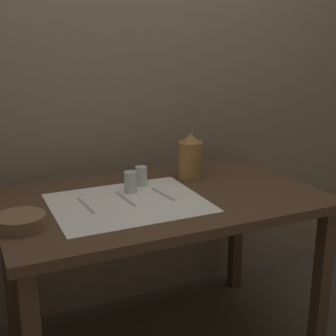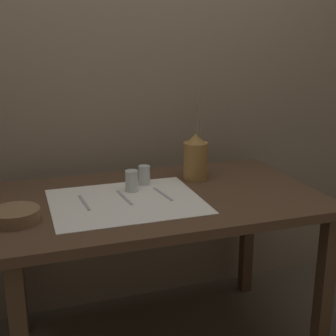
% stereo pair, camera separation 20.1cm
% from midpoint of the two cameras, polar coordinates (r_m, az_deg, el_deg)
% --- Properties ---
extents(stone_wall_back, '(7.00, 0.06, 2.40)m').
position_cam_midpoint_polar(stone_wall_back, '(2.43, -8.33, 9.88)').
color(stone_wall_back, gray).
rests_on(stone_wall_back, ground_plane).
extents(wooden_table, '(1.37, 0.82, 0.78)m').
position_cam_midpoint_polar(wooden_table, '(2.07, -3.64, -5.85)').
color(wooden_table, '#4C3523').
rests_on(wooden_table, ground_plane).
extents(linen_cloth, '(0.62, 0.50, 0.00)m').
position_cam_midpoint_polar(linen_cloth, '(1.96, -7.81, -4.28)').
color(linen_cloth, white).
rests_on(linen_cloth, wooden_table).
extents(pitcher_with_flowers, '(0.12, 0.12, 0.44)m').
position_cam_midpoint_polar(pitcher_with_flowers, '(2.24, 0.18, 1.28)').
color(pitcher_with_flowers, olive).
rests_on(pitcher_with_flowers, wooden_table).
extents(wooden_bowl, '(0.18, 0.18, 0.05)m').
position_cam_midpoint_polar(wooden_bowl, '(1.81, -20.67, -6.20)').
color(wooden_bowl, brown).
rests_on(wooden_bowl, wooden_table).
extents(glass_tumbler_near, '(0.06, 0.06, 0.09)m').
position_cam_midpoint_polar(glass_tumbler_near, '(2.06, -7.37, -1.75)').
color(glass_tumbler_near, silver).
rests_on(glass_tumbler_near, wooden_table).
extents(glass_tumbler_far, '(0.05, 0.05, 0.09)m').
position_cam_midpoint_polar(glass_tumbler_far, '(2.15, -5.95, -1.02)').
color(glass_tumbler_far, silver).
rests_on(glass_tumbler_far, wooden_table).
extents(knife_center, '(0.03, 0.18, 0.00)m').
position_cam_midpoint_polar(knife_center, '(1.95, -12.90, -4.57)').
color(knife_center, '#A8A8AD').
rests_on(knife_center, wooden_table).
extents(fork_inner, '(0.03, 0.18, 0.00)m').
position_cam_midpoint_polar(fork_inner, '(1.99, -8.08, -3.82)').
color(fork_inner, '#A8A8AD').
rests_on(fork_inner, wooden_table).
extents(fork_outer, '(0.04, 0.18, 0.00)m').
position_cam_midpoint_polar(fork_outer, '(2.03, -3.42, -3.27)').
color(fork_outer, '#A8A8AD').
rests_on(fork_outer, wooden_table).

